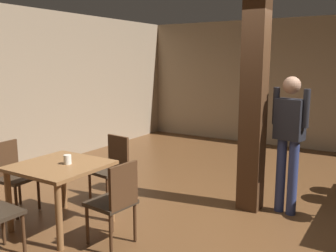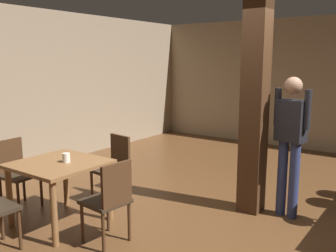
{
  "view_description": "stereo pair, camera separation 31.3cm",
  "coord_description": "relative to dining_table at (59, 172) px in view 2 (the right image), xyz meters",
  "views": [
    {
      "loc": [
        1.54,
        -3.88,
        1.92
      ],
      "look_at": [
        -0.92,
        0.09,
        1.09
      ],
      "focal_mm": 40.0,
      "sensor_mm": 36.0,
      "label": 1
    },
    {
      "loc": [
        1.8,
        -3.7,
        1.92
      ],
      "look_at": [
        -0.92,
        0.09,
        1.09
      ],
      "focal_mm": 40.0,
      "sensor_mm": 36.0,
      "label": 2
    }
  ],
  "objects": [
    {
      "name": "ground_plane",
      "position": [
        1.67,
        1.04,
        -0.62
      ],
      "size": [
        10.8,
        10.8,
        0.0
      ],
      "primitive_type": "plane",
      "color": "brown"
    },
    {
      "name": "wall_back",
      "position": [
        1.67,
        5.54,
        0.78
      ],
      "size": [
        8.0,
        0.1,
        2.8
      ],
      "primitive_type": "cube",
      "color": "gray",
      "rests_on": "ground_plane"
    },
    {
      "name": "wall_left",
      "position": [
        -2.33,
        1.04,
        0.78
      ],
      "size": [
        0.1,
        9.0,
        2.8
      ],
      "primitive_type": "cube",
      "color": "gray",
      "rests_on": "ground_plane"
    },
    {
      "name": "pillar",
      "position": [
        1.67,
        1.68,
        0.78
      ],
      "size": [
        0.28,
        0.28,
        2.8
      ],
      "primitive_type": "cube",
      "color": "#422816",
      "rests_on": "ground_plane"
    },
    {
      "name": "dining_table",
      "position": [
        0.0,
        0.0,
        0.0
      ],
      "size": [
        0.95,
        0.95,
        0.75
      ],
      "color": "brown",
      "rests_on": "ground_plane"
    },
    {
      "name": "chair_west",
      "position": [
        -0.85,
        -0.02,
        -0.12
      ],
      "size": [
        0.45,
        0.45,
        0.89
      ],
      "color": "#2D2319",
      "rests_on": "ground_plane"
    },
    {
      "name": "chair_north",
      "position": [
        -0.0,
        0.9,
        -0.12
      ],
      "size": [
        0.47,
        0.47,
        0.89
      ],
      "color": "#2D2319",
      "rests_on": "ground_plane"
    },
    {
      "name": "chair_east",
      "position": [
        0.83,
        -0.03,
        -0.12
      ],
      "size": [
        0.46,
        0.46,
        0.89
      ],
      "color": "#2D2319",
      "rests_on": "ground_plane"
    },
    {
      "name": "napkin_cup",
      "position": [
        0.08,
        0.05,
        0.18
      ],
      "size": [
        0.09,
        0.09,
        0.11
      ],
      "primitive_type": "cylinder",
      "color": "silver",
      "rests_on": "dining_table"
    },
    {
      "name": "standing_person",
      "position": [
        2.1,
        1.77,
        0.38
      ],
      "size": [
        0.47,
        0.27,
        1.72
      ],
      "color": "black",
      "rests_on": "ground_plane"
    }
  ]
}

